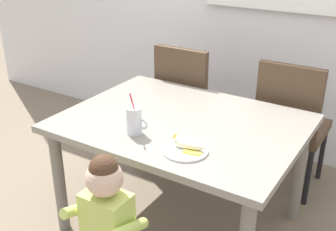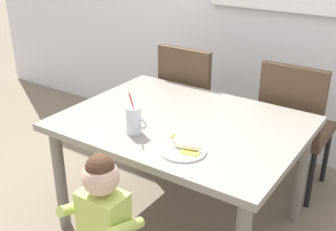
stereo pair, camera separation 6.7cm
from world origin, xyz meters
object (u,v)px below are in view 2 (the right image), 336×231
at_px(dining_chair_right, 294,122).
at_px(milk_cup, 134,122).
at_px(dining_chair_left, 191,99).
at_px(toddler_standing, 103,214).
at_px(dining_table, 182,134).
at_px(peeled_banana, 187,146).
at_px(snack_plate, 183,151).

xyz_separation_m(dining_chair_right, milk_cup, (-0.56, -1.01, 0.25)).
xyz_separation_m(dining_chair_left, milk_cup, (0.23, -0.98, 0.25)).
bearing_deg(milk_cup, toddler_standing, -71.11).
distance_m(dining_table, peeled_banana, 0.39).
relative_size(dining_chair_left, dining_chair_right, 1.00).
bearing_deg(dining_chair_left, dining_table, 116.96).
distance_m(dining_chair_left, dining_chair_right, 0.78).
height_order(milk_cup, peeled_banana, milk_cup).
bearing_deg(dining_table, dining_chair_right, 59.50).
bearing_deg(snack_plate, milk_cup, 175.19).
relative_size(snack_plate, peeled_banana, 1.32).
distance_m(dining_chair_right, toddler_standing, 1.49).
relative_size(toddler_standing, peeled_banana, 4.80).
height_order(milk_cup, snack_plate, milk_cup).
relative_size(dining_table, toddler_standing, 1.61).
bearing_deg(dining_table, snack_plate, -57.42).
xyz_separation_m(dining_table, toddler_standing, (0.02, -0.71, -0.11)).
bearing_deg(peeled_banana, toddler_standing, -115.11).
xyz_separation_m(toddler_standing, peeled_banana, (0.19, 0.41, 0.23)).
bearing_deg(dining_chair_left, snack_plate, 118.76).
bearing_deg(dining_chair_left, dining_chair_right, -177.83).
xyz_separation_m(dining_chair_left, peeled_banana, (0.57, -0.99, 0.21)).
height_order(dining_table, snack_plate, snack_plate).
bearing_deg(milk_cup, dining_chair_right, 61.13).
relative_size(dining_chair_left, peeled_banana, 5.49).
height_order(dining_table, milk_cup, milk_cup).
height_order(dining_chair_left, toddler_standing, dining_chair_left).
bearing_deg(dining_chair_left, milk_cup, 102.97).
height_order(dining_table, peeled_banana, peeled_banana).
height_order(dining_chair_right, milk_cup, milk_cup).
bearing_deg(snack_plate, toddler_standing, -114.01).
height_order(dining_chair_left, snack_plate, dining_chair_left).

